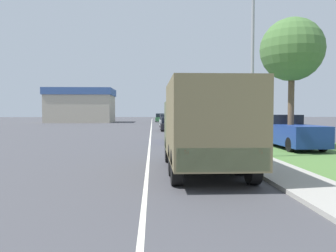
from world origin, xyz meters
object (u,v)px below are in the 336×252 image
(military_truck, at_px, (204,124))
(car_fourth_ahead, at_px, (165,120))
(car_second_ahead, at_px, (169,125))
(car_farthest_ahead, at_px, (160,118))
(car_nearest_ahead, at_px, (180,132))
(car_third_ahead, at_px, (167,121))
(lamp_post, at_px, (248,56))
(pickup_truck, at_px, (290,132))

(military_truck, distance_m, car_fourth_ahead, 42.45)
(car_second_ahead, bearing_deg, car_farthest_ahead, 90.52)
(car_nearest_ahead, relative_size, car_third_ahead, 1.10)
(lamp_post, bearing_deg, military_truck, -125.17)
(military_truck, height_order, car_nearest_ahead, military_truck)
(car_third_ahead, distance_m, lamp_post, 30.77)
(military_truck, bearing_deg, car_fourth_ahead, 89.79)
(car_second_ahead, bearing_deg, car_third_ahead, 89.14)
(car_second_ahead, distance_m, car_farthest_ahead, 31.33)
(military_truck, distance_m, lamp_post, 5.38)
(pickup_truck, distance_m, lamp_post, 6.38)
(car_nearest_ahead, xyz_separation_m, pickup_truck, (6.07, -3.72, 0.18))
(military_truck, bearing_deg, car_nearest_ahead, 89.44)
(car_nearest_ahead, relative_size, car_second_ahead, 1.08)
(car_nearest_ahead, height_order, car_farthest_ahead, car_farthest_ahead)
(car_second_ahead, xyz_separation_m, car_farthest_ahead, (-0.28, 31.33, 0.10))
(military_truck, bearing_deg, car_second_ahead, 90.00)
(car_third_ahead, xyz_separation_m, lamp_post, (2.44, -30.43, 3.89))
(car_second_ahead, bearing_deg, pickup_truck, -70.38)
(lamp_post, bearing_deg, pickup_truck, 46.00)
(military_truck, height_order, pickup_truck, military_truck)
(car_fourth_ahead, height_order, lamp_post, lamp_post)
(car_nearest_ahead, height_order, car_fourth_ahead, car_fourth_ahead)
(military_truck, xyz_separation_m, lamp_post, (2.58, 3.67, 2.98))
(car_third_ahead, distance_m, car_fourth_ahead, 8.35)
(car_nearest_ahead, xyz_separation_m, lamp_post, (2.48, -7.44, 3.91))
(car_second_ahead, bearing_deg, military_truck, -90.00)
(car_fourth_ahead, relative_size, lamp_post, 0.53)
(car_nearest_ahead, distance_m, car_farthest_ahead, 44.95)
(military_truck, relative_size, car_farthest_ahead, 1.44)
(car_second_ahead, height_order, pickup_truck, pickup_truck)
(car_nearest_ahead, bearing_deg, car_farthest_ahead, 90.50)
(car_farthest_ahead, bearing_deg, lamp_post, -86.87)
(car_nearest_ahead, bearing_deg, pickup_truck, -31.49)
(military_truck, relative_size, car_second_ahead, 1.60)
(car_second_ahead, height_order, lamp_post, lamp_post)
(car_nearest_ahead, relative_size, car_fourth_ahead, 1.08)
(lamp_post, bearing_deg, car_third_ahead, 94.59)
(car_second_ahead, xyz_separation_m, car_fourth_ahead, (0.16, 17.72, 0.06))
(car_second_ahead, height_order, car_fourth_ahead, car_fourth_ahead)
(car_nearest_ahead, relative_size, pickup_truck, 0.81)
(military_truck, height_order, car_fourth_ahead, military_truck)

